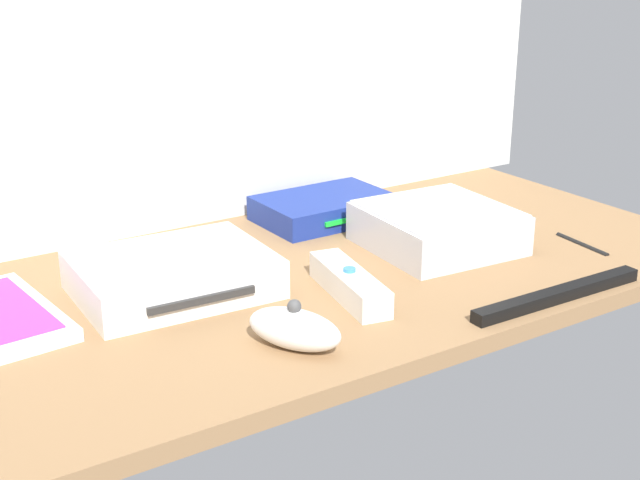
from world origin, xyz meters
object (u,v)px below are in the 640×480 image
mini_computer (438,227)px  remote_wand (349,284)px  stylus_pen (582,242)px  remote_nunchuk (295,329)px  game_console (173,275)px  sensor_bar (558,295)px  network_router (324,208)px

mini_computer → remote_wand: bearing=-159.6°
remote_wand → stylus_pen: (34.74, -2.86, -1.16)cm
remote_wand → remote_nunchuk: 13.84cm
stylus_pen → game_console: bearing=164.0°
game_console → remote_nunchuk: size_ratio=2.00×
game_console → stylus_pen: game_console is taller
sensor_bar → mini_computer: bearing=90.7°
network_router → stylus_pen: 34.85cm
remote_wand → game_console: bearing=154.7°
remote_nunchuk → stylus_pen: bearing=-22.7°
mini_computer → remote_nunchuk: bearing=-154.8°
mini_computer → sensor_bar: 20.61cm
mini_computer → remote_nunchuk: (-30.35, -14.30, -0.60)cm
network_router → sensor_bar: network_router is taller
network_router → remote_wand: (-12.75, -24.14, -0.19)cm
remote_wand → sensor_bar: size_ratio=0.63×
game_console → remote_nunchuk: 19.48cm
game_console → mini_computer: mini_computer is taller
game_console → stylus_pen: (50.57, -14.53, -1.85)cm
remote_wand → stylus_pen: 34.88cm
network_router → sensor_bar: 38.17cm
network_router → stylus_pen: network_router is taller
game_console → mini_computer: bearing=-4.7°
remote_nunchuk → network_router: bearing=23.9°
network_router → remote_nunchuk: (-24.46, -31.50, 0.34)cm
game_console → network_router: size_ratio=1.21×
game_console → network_router: game_console is taller
remote_nunchuk → stylus_pen: size_ratio=1.21×
network_router → remote_wand: same height
mini_computer → stylus_pen: size_ratio=2.02×
game_console → remote_wand: size_ratio=1.44×
remote_wand → stylus_pen: remote_wand is taller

